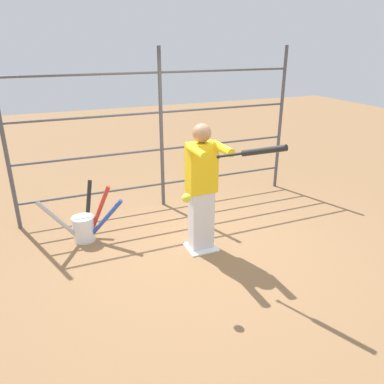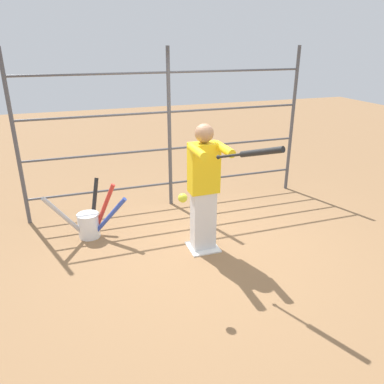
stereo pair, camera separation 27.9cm
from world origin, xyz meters
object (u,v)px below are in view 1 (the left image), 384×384
softball_in_flight (186,198)px  bat_bucket (85,225)px  baseball_bat_swinging (257,151)px  batter (202,185)px

softball_in_flight → bat_bucket: size_ratio=0.09×
baseball_bat_swinging → softball_in_flight: size_ratio=8.62×
baseball_bat_swinging → bat_bucket: bearing=-47.2°
batter → baseball_bat_swinging: size_ratio=2.08×
batter → baseball_bat_swinging: (-0.20, 0.92, 0.66)m
softball_in_flight → bat_bucket: 2.09m
batter → softball_in_flight: size_ratio=17.89×
batter → softball_in_flight: bearing=56.5°
batter → softball_in_flight: batter is taller
bat_bucket → baseball_bat_swinging: bearing=132.8°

